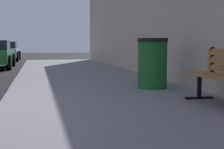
% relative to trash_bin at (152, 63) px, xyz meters
% --- Properties ---
extents(sidewalk, '(4.00, 32.00, 0.15)m').
position_rel_trash_bin_xyz_m(sidewalk, '(-1.02, -1.89, -0.61)').
color(sidewalk, slate).
rests_on(sidewalk, ground_plane).
extents(trash_bin, '(0.66, 0.66, 1.07)m').
position_rel_trash_bin_xyz_m(trash_bin, '(0.00, 0.00, 0.00)').
color(trash_bin, '#195926').
rests_on(trash_bin, sidewalk).
extents(car_silver, '(2.07, 4.11, 1.27)m').
position_rel_trash_bin_xyz_m(car_silver, '(-4.58, 16.64, -0.04)').
color(car_silver, '#B7B7BF').
rests_on(car_silver, ground_plane).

